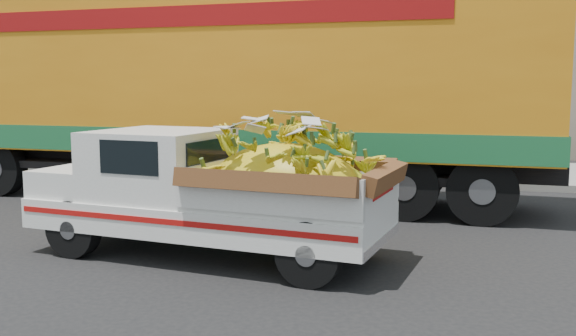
# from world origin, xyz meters

# --- Properties ---
(ground) EXTENTS (100.00, 100.00, 0.00)m
(ground) POSITION_xyz_m (0.00, 0.00, 0.00)
(ground) COLOR black
(ground) RESTS_ON ground
(curb) EXTENTS (60.00, 0.25, 0.15)m
(curb) POSITION_xyz_m (0.00, 6.71, 0.07)
(curb) COLOR gray
(curb) RESTS_ON ground
(sidewalk) EXTENTS (60.00, 4.00, 0.14)m
(sidewalk) POSITION_xyz_m (0.00, 8.81, 0.07)
(sidewalk) COLOR gray
(sidewalk) RESTS_ON ground
(building_left) EXTENTS (18.00, 6.00, 5.00)m
(building_left) POSITION_xyz_m (-8.00, 14.71, 2.50)
(building_left) COLOR gray
(building_left) RESTS_ON ground
(pickup_truck) EXTENTS (4.76, 2.31, 1.60)m
(pickup_truck) POSITION_xyz_m (2.29, 0.17, 0.86)
(pickup_truck) COLOR black
(pickup_truck) RESTS_ON ground
(semi_trailer) EXTENTS (12.04, 3.19, 3.80)m
(semi_trailer) POSITION_xyz_m (0.82, 4.26, 2.12)
(semi_trailer) COLOR black
(semi_trailer) RESTS_ON ground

